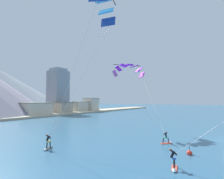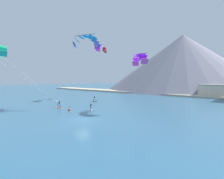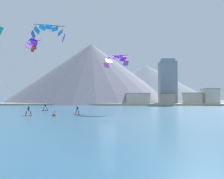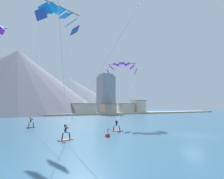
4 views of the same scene
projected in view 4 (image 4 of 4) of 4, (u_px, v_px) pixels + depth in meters
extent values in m
plane|color=#2D5B7A|center=(192.00, 135.00, 21.15)|extent=(400.00, 400.00, 0.00)
cube|color=black|center=(31.00, 127.00, 28.53)|extent=(1.48, 1.06, 0.07)
cylinder|color=black|center=(33.00, 125.00, 28.91)|extent=(0.28, 0.23, 0.76)
cylinder|color=black|center=(29.00, 125.00, 28.24)|extent=(0.28, 0.23, 0.76)
cube|color=yellow|center=(31.00, 122.00, 28.61)|extent=(0.36, 0.40, 0.12)
cylinder|color=black|center=(31.00, 120.00, 28.70)|extent=(0.40, 0.48, 0.65)
cylinder|color=black|center=(32.00, 119.00, 28.77)|extent=(0.33, 0.52, 0.42)
cylinder|color=black|center=(31.00, 119.00, 28.56)|extent=(0.33, 0.52, 0.42)
cylinder|color=black|center=(32.00, 119.00, 28.57)|extent=(0.48, 0.27, 0.03)
sphere|color=beige|center=(31.00, 118.00, 28.82)|extent=(0.23, 0.23, 0.23)
cone|color=white|center=(26.00, 127.00, 27.81)|extent=(0.43, 0.46, 0.36)
cube|color=#E54C33|center=(117.00, 131.00, 24.40)|extent=(1.41, 1.22, 0.07)
cylinder|color=black|center=(114.00, 128.00, 24.49)|extent=(0.25, 0.22, 0.68)
cylinder|color=black|center=(119.00, 128.00, 24.39)|extent=(0.25, 0.22, 0.68)
cube|color=#33B266|center=(117.00, 125.00, 24.47)|extent=(0.34, 0.36, 0.12)
cylinder|color=black|center=(117.00, 123.00, 24.45)|extent=(0.35, 0.37, 0.57)
cylinder|color=black|center=(116.00, 122.00, 24.58)|extent=(0.35, 0.43, 0.37)
cylinder|color=black|center=(117.00, 122.00, 24.55)|extent=(0.35, 0.43, 0.37)
cylinder|color=black|center=(117.00, 122.00, 24.74)|extent=(0.43, 0.34, 0.03)
sphere|color=brown|center=(116.00, 121.00, 24.41)|extent=(0.21, 0.21, 0.21)
cone|color=white|center=(123.00, 131.00, 24.30)|extent=(0.46, 0.47, 0.36)
cube|color=#E54C33|center=(66.00, 140.00, 17.85)|extent=(1.50, 0.73, 0.07)
cylinder|color=black|center=(70.00, 136.00, 18.15)|extent=(0.26, 0.16, 0.71)
cylinder|color=black|center=(62.00, 136.00, 17.62)|extent=(0.26, 0.16, 0.71)
cube|color=blue|center=(66.00, 132.00, 17.92)|extent=(0.28, 0.34, 0.12)
cylinder|color=black|center=(66.00, 129.00, 18.04)|extent=(0.30, 0.47, 0.60)
cylinder|color=black|center=(67.00, 127.00, 18.06)|extent=(0.19, 0.52, 0.39)
cylinder|color=black|center=(65.00, 127.00, 17.90)|extent=(0.19, 0.52, 0.39)
cylinder|color=black|center=(67.00, 128.00, 17.84)|extent=(0.52, 0.14, 0.03)
sphere|color=brown|center=(65.00, 125.00, 18.20)|extent=(0.22, 0.22, 0.22)
cone|color=white|center=(58.00, 140.00, 17.27)|extent=(0.37, 0.42, 0.36)
cube|color=#24429B|center=(75.00, 30.00, 28.99)|extent=(1.15, 2.09, 1.43)
cube|color=#1A8FD8|center=(71.00, 23.00, 28.59)|extent=(1.60, 2.25, 1.26)
cube|color=#1A8FD8|center=(65.00, 16.00, 27.83)|extent=(1.92, 2.32, 0.90)
cube|color=#1A8FD8|center=(59.00, 11.00, 26.81)|extent=(2.07, 2.33, 0.39)
cube|color=#1A8FD8|center=(51.00, 8.00, 25.70)|extent=(2.10, 2.26, 0.90)
cube|color=#1A8FD8|center=(45.00, 9.00, 24.67)|extent=(1.94, 2.11, 1.26)
cube|color=#24429B|center=(41.00, 14.00, 23.89)|extent=(1.60, 1.90, 1.43)
cylinder|color=black|center=(62.00, 8.00, 26.34)|extent=(6.02, 1.95, 0.10)
cylinder|color=silver|center=(54.00, 76.00, 28.80)|extent=(5.73, 4.37, 14.05)
cylinder|color=silver|center=(36.00, 73.00, 26.10)|extent=(0.29, 7.19, 14.05)
cube|color=#BD46AF|center=(108.00, 72.00, 36.92)|extent=(1.52, 1.63, 1.19)
cube|color=#990FED|center=(112.00, 68.00, 36.88)|extent=(1.79, 1.85, 0.98)
cube|color=#990FED|center=(116.00, 65.00, 36.79)|extent=(1.93, 1.99, 0.63)
cube|color=#990FED|center=(122.00, 63.00, 36.66)|extent=(1.95, 2.03, 0.19)
cube|color=#990FED|center=(127.00, 64.00, 36.50)|extent=(1.90, 2.01, 0.63)
cube|color=#990FED|center=(132.00, 67.00, 36.34)|extent=(1.71, 1.90, 0.98)
cube|color=#BD46AF|center=(136.00, 72.00, 36.20)|extent=(1.43, 1.70, 1.19)
cylinder|color=black|center=(122.00, 64.00, 37.37)|extent=(4.53, 3.79, 0.10)
cylinder|color=silver|center=(111.00, 94.00, 30.83)|extent=(4.28, 10.69, 8.89)
cylinder|color=silver|center=(129.00, 94.00, 30.44)|extent=(9.15, 7.01, 8.89)
cylinder|color=silver|center=(100.00, 72.00, 13.55)|extent=(1.56, 11.96, 9.64)
cylinder|color=silver|center=(63.00, 69.00, 12.42)|extent=(4.02, 11.40, 9.64)
sphere|color=red|center=(108.00, 135.00, 19.85)|extent=(0.56, 0.56, 0.56)
cylinder|color=black|center=(108.00, 131.00, 19.90)|extent=(0.04, 0.04, 0.44)
cube|color=red|center=(108.00, 129.00, 19.97)|extent=(0.18, 0.01, 0.12)
cube|color=#BCAD8E|center=(67.00, 114.00, 68.58)|extent=(180.00, 10.00, 0.70)
cube|color=beige|center=(126.00, 109.00, 85.07)|extent=(6.80, 4.02, 4.67)
cube|color=gray|center=(126.00, 104.00, 85.31)|extent=(7.07, 4.18, 0.30)
cube|color=beige|center=(138.00, 107.00, 88.43)|extent=(5.46, 6.16, 6.33)
cube|color=gray|center=(138.00, 101.00, 88.75)|extent=(5.68, 6.41, 0.30)
cube|color=beige|center=(84.00, 109.00, 74.79)|extent=(9.49, 6.03, 4.50)
cube|color=gray|center=(84.00, 104.00, 75.02)|extent=(9.87, 6.28, 0.30)
cube|color=#A89E8E|center=(108.00, 109.00, 79.51)|extent=(5.87, 5.03, 4.46)
cube|color=slate|center=(108.00, 104.00, 79.74)|extent=(6.10, 5.23, 0.30)
cube|color=gray|center=(106.00, 95.00, 85.80)|extent=(7.00, 7.00, 18.26)
cube|color=#979DA8|center=(106.00, 75.00, 86.75)|extent=(5.60, 5.60, 1.20)
cone|color=gray|center=(68.00, 94.00, 126.95)|extent=(85.18, 85.18, 24.57)
cone|color=gray|center=(16.00, 81.00, 97.08)|extent=(95.26, 95.26, 35.06)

